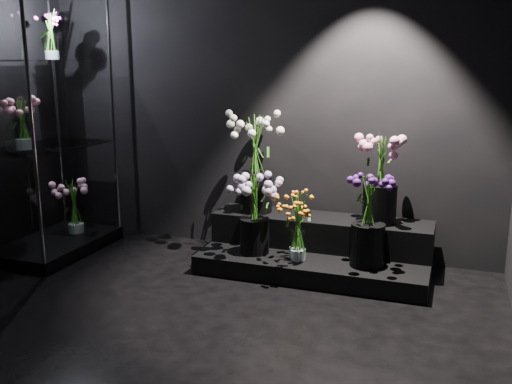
% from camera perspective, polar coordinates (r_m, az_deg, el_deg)
% --- Properties ---
extents(floor, '(4.00, 4.00, 0.00)m').
position_cam_1_polar(floor, '(3.45, -10.54, -15.36)').
color(floor, black).
rests_on(floor, ground).
extents(wall_back, '(4.00, 0.00, 4.00)m').
position_cam_1_polar(wall_back, '(4.87, 0.72, 10.36)').
color(wall_back, black).
rests_on(wall_back, floor).
extents(display_riser, '(1.76, 0.78, 0.39)m').
position_cam_1_polar(display_riser, '(4.60, 6.14, -5.59)').
color(display_riser, black).
rests_on(display_riser, floor).
extents(display_case, '(0.65, 1.08, 2.38)m').
position_cam_1_polar(display_case, '(5.06, -20.28, 7.31)').
color(display_case, black).
rests_on(display_case, floor).
extents(bouquet_orange_bells, '(0.35, 0.35, 0.52)m').
position_cam_1_polar(bouquet_orange_bells, '(4.29, 4.25, -3.37)').
color(bouquet_orange_bells, white).
rests_on(bouquet_orange_bells, display_riser).
extents(bouquet_lilac, '(0.39, 0.39, 0.62)m').
position_cam_1_polar(bouquet_lilac, '(4.42, -0.16, -1.57)').
color(bouquet_lilac, black).
rests_on(bouquet_lilac, display_riser).
extents(bouquet_purple, '(0.33, 0.33, 0.69)m').
position_cam_1_polar(bouquet_purple, '(4.22, 11.20, -2.42)').
color(bouquet_purple, black).
rests_on(bouquet_purple, display_riser).
extents(bouquet_cream_roses, '(0.40, 0.40, 0.79)m').
position_cam_1_polar(bouquet_cream_roses, '(4.68, -0.04, 3.31)').
color(bouquet_cream_roses, black).
rests_on(bouquet_cream_roses, display_riser).
extents(bouquet_pink_roses, '(0.49, 0.49, 0.69)m').
position_cam_1_polar(bouquet_pink_roses, '(4.46, 12.39, 1.85)').
color(bouquet_pink_roses, black).
rests_on(bouquet_pink_roses, display_riser).
extents(bouquet_case_pink, '(0.30, 0.30, 0.42)m').
position_cam_1_polar(bouquet_case_pink, '(4.93, -22.28, 6.50)').
color(bouquet_case_pink, white).
rests_on(bouquet_case_pink, display_case).
extents(bouquet_case_magenta, '(0.26, 0.26, 0.41)m').
position_cam_1_polar(bouquet_case_magenta, '(5.19, -19.87, 14.65)').
color(bouquet_case_magenta, white).
rests_on(bouquet_case_magenta, display_case).
extents(bouquet_case_base_pink, '(0.35, 0.35, 0.49)m').
position_cam_1_polar(bouquet_case_base_pink, '(5.34, -17.68, -1.24)').
color(bouquet_case_base_pink, white).
rests_on(bouquet_case_base_pink, display_case).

